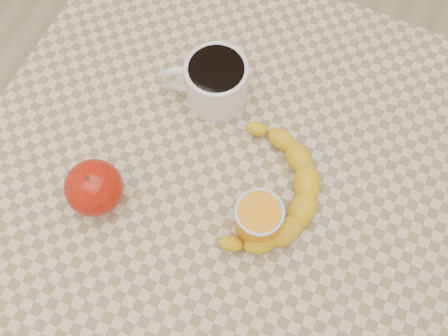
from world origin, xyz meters
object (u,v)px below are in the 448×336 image
at_px(coffee_mug, 215,81).
at_px(apple, 94,188).
at_px(banana, 269,192).
at_px(table, 224,190).
at_px(orange_juice_glass, 258,219).

bearing_deg(coffee_mug, apple, -110.09).
relative_size(coffee_mug, banana, 0.58).
relative_size(table, banana, 3.06).
height_order(table, banana, banana).
distance_m(coffee_mug, banana, 0.20).
bearing_deg(orange_juice_glass, banana, 93.25).
bearing_deg(banana, apple, -157.12).
height_order(coffee_mug, banana, coffee_mug).
distance_m(orange_juice_glass, banana, 0.06).
height_order(coffee_mug, apple, coffee_mug).
xyz_separation_m(orange_juice_glass, apple, (-0.24, -0.06, -0.00)).
relative_size(coffee_mug, orange_juice_glass, 1.86).
height_order(coffee_mug, orange_juice_glass, coffee_mug).
bearing_deg(coffee_mug, table, -59.14).
xyz_separation_m(table, coffee_mug, (-0.07, 0.12, 0.13)).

